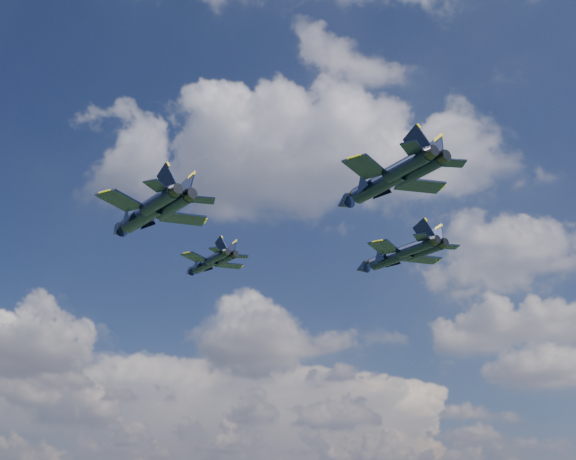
# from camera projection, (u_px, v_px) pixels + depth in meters

# --- Properties ---
(jet_lead) EXTENTS (12.29, 11.60, 3.25)m
(jet_lead) POSITION_uv_depth(u_px,v_px,m) (204.00, 265.00, 110.08)
(jet_lead) COLOR black
(jet_left) EXTENTS (16.56, 15.23, 4.34)m
(jet_left) POSITION_uv_depth(u_px,v_px,m) (141.00, 217.00, 86.10)
(jet_left) COLOR black
(jet_right) EXTENTS (16.43, 15.16, 4.31)m
(jet_right) POSITION_uv_depth(u_px,v_px,m) (389.00, 258.00, 107.74)
(jet_right) COLOR black
(jet_slot) EXTENTS (15.63, 15.77, 4.27)m
(jet_slot) POSITION_uv_depth(u_px,v_px,m) (376.00, 185.00, 81.14)
(jet_slot) COLOR black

